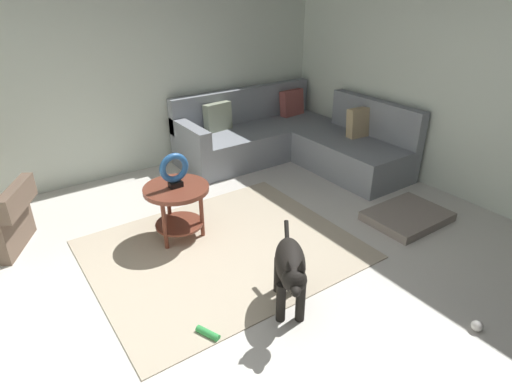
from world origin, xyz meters
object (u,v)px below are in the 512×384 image
torus_sculpture (174,170)px  side_table (177,199)px  sectional_couch (291,140)px  dog_bed_mat (407,216)px  dog_toy_rope (208,333)px  dog (290,268)px  dog_toy_ball (477,326)px

torus_sculpture → side_table: bearing=90.0°
sectional_couch → dog_bed_mat: size_ratio=2.81×
torus_sculpture → dog_toy_rope: size_ratio=1.77×
side_table → dog: dog is taller
torus_sculpture → dog: torus_sculpture is taller
dog_bed_mat → dog_toy_ball: bearing=-124.3°
dog → torus_sculpture: bearing=-46.3°
torus_sculpture → dog_toy_rope: bearing=-107.5°
dog_toy_rope → sectional_couch: bearing=41.2°
dog → dog_toy_ball: size_ratio=9.02×
torus_sculpture → dog_toy_ball: bearing=-62.6°
dog_bed_mat → sectional_couch: bearing=89.6°
dog_bed_mat → dog_toy_rope: size_ratio=4.33×
dog → dog_toy_ball: bearing=169.8°
sectional_couch → dog_toy_rope: bearing=-138.8°
dog → side_table: bearing=-46.3°
side_table → dog_bed_mat: size_ratio=0.75×
torus_sculpture → dog: bearing=-80.2°
sectional_couch → dog_toy_rope: 3.30m
torus_sculpture → dog_toy_ball: (1.19, -2.30, -0.67)m
side_table → dog_toy_ball: bearing=-62.6°
sectional_couch → dog_toy_ball: 3.33m
sectional_couch → dog_toy_rope: size_ratio=12.19×
dog_bed_mat → dog_toy_ball: size_ratio=9.86×
sectional_couch → side_table: size_ratio=3.75×
sectional_couch → dog_toy_ball: sectional_couch is taller
dog_toy_rope → dog_bed_mat: bearing=5.4°
dog → dog_toy_rope: bearing=24.6°
side_table → torus_sculpture: 0.29m
side_table → dog_toy_rope: (-0.40, -1.27, -0.39)m
sectional_couch → dog_bed_mat: bearing=-90.4°
sectional_couch → torus_sculpture: size_ratio=6.90×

